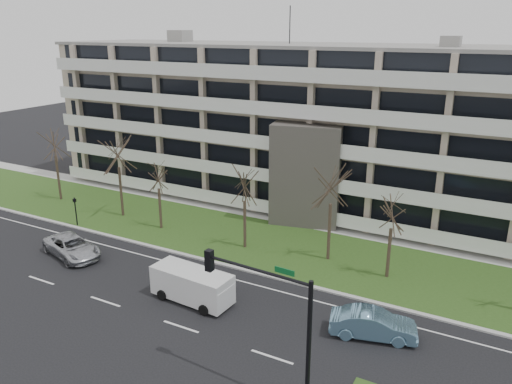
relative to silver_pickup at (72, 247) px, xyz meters
The scene contains 17 objects.
ground 13.68m from the silver_pickup, 16.39° to the right, with size 160.00×160.00×0.00m, color black.
grass_verge 15.99m from the silver_pickup, 34.92° to the left, with size 90.00×10.00×0.06m, color #264416.
curb 13.76m from the silver_pickup, 17.56° to the left, with size 90.00×0.35×0.12m, color #B2B2AD.
sidewalk 19.66m from the silver_pickup, 48.19° to the left, with size 90.00×2.00×0.08m, color #B2B2AD.
lane_edge_line 13.39m from the silver_pickup, 11.42° to the left, with size 90.00×0.12×0.01m, color white.
apartment_building 26.06m from the silver_pickup, 58.62° to the left, with size 60.50×15.10×18.75m.
silver_pickup is the anchor object (origin of this frame).
blue_sedan 23.31m from the silver_pickup, ahead, with size 1.70×4.87×1.61m, color #6FA1C1.
white_van 12.09m from the silver_pickup, ahead, with size 5.56×2.53×2.10m.
traffic_signal 21.46m from the silver_pickup, 17.06° to the right, with size 5.84×0.72×6.76m.
pedestrian_signal 6.49m from the silver_pickup, 134.18° to the left, with size 0.28×0.23×2.65m.
tree_0 15.55m from the silver_pickup, 142.06° to the left, with size 4.11×4.11×8.22m.
tree_1 10.52m from the silver_pickup, 107.22° to the left, with size 4.19×4.19×8.39m.
tree_2 9.14m from the silver_pickup, 72.06° to the left, with size 3.26×3.26×6.52m.
tree_3 14.15m from the silver_pickup, 34.95° to the left, with size 3.52×3.52×7.04m.
tree_4 20.36m from the silver_pickup, 26.44° to the left, with size 4.00×4.00×8.00m.
tree_5 24.04m from the silver_pickup, 19.88° to the left, with size 3.30×3.30×6.60m.
Camera 1 is at (15.92, -20.28, 16.78)m, focal length 35.00 mm.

